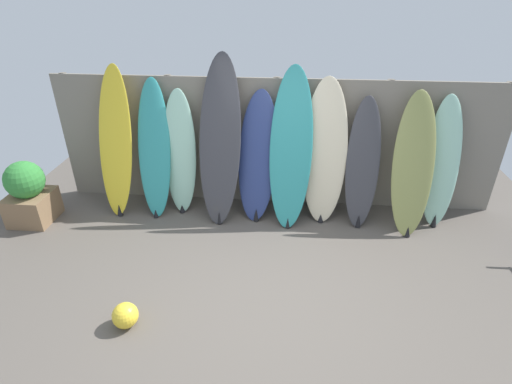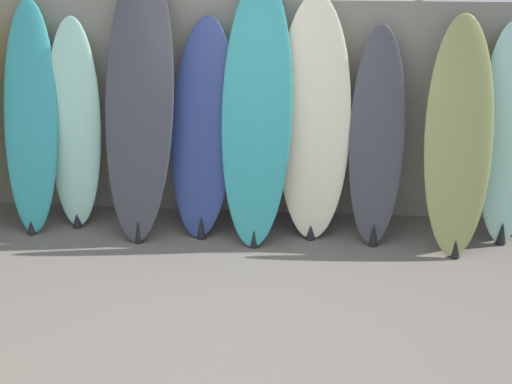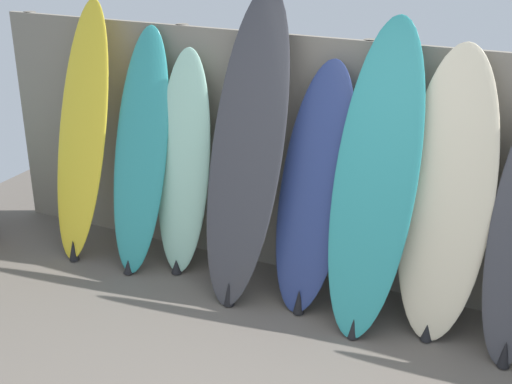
{
  "view_description": "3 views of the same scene",
  "coord_description": "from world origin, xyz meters",
  "px_view_note": "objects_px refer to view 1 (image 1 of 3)",
  "views": [
    {
      "loc": [
        0.19,
        -3.16,
        2.98
      ],
      "look_at": [
        -0.14,
        0.59,
        0.9
      ],
      "focal_mm": 28.0,
      "sensor_mm": 36.0,
      "label": 1
    },
    {
      "loc": [
        0.61,
        -3.71,
        2.49
      ],
      "look_at": [
        0.28,
        0.66,
        0.72
      ],
      "focal_mm": 50.0,
      "sensor_mm": 36.0,
      "label": 2
    },
    {
      "loc": [
        1.31,
        -2.55,
        2.68
      ],
      "look_at": [
        -0.34,
        0.99,
        1.05
      ],
      "focal_mm": 50.0,
      "sensor_mm": 36.0,
      "label": 3
    }
  ],
  "objects_px": {
    "surfboard_charcoal_3": "(220,143)",
    "surfboard_teal_5": "(291,150)",
    "beach_ball": "(125,315)",
    "planter_box": "(29,193)",
    "surfboard_olive_8": "(413,165)",
    "surfboard_charcoal_7": "(363,165)",
    "surfboard_yellow_0": "(115,144)",
    "surfboard_seafoam_2": "(180,154)",
    "surfboard_navy_4": "(258,159)",
    "surfboard_seafoam_9": "(442,164)",
    "surfboard_cream_6": "(325,153)",
    "surfboard_teal_1": "(154,150)"
  },
  "relations": [
    {
      "from": "surfboard_cream_6",
      "to": "surfboard_olive_8",
      "type": "height_order",
      "value": "surfboard_cream_6"
    },
    {
      "from": "surfboard_navy_4",
      "to": "surfboard_teal_5",
      "type": "bearing_deg",
      "value": -8.46
    },
    {
      "from": "surfboard_teal_5",
      "to": "surfboard_seafoam_9",
      "type": "xyz_separation_m",
      "value": [
        1.94,
        0.12,
        -0.16
      ]
    },
    {
      "from": "surfboard_charcoal_7",
      "to": "surfboard_yellow_0",
      "type": "bearing_deg",
      "value": 179.94
    },
    {
      "from": "surfboard_cream_6",
      "to": "surfboard_olive_8",
      "type": "distance_m",
      "value": 1.1
    },
    {
      "from": "surfboard_teal_1",
      "to": "surfboard_olive_8",
      "type": "relative_size",
      "value": 1.04
    },
    {
      "from": "surfboard_teal_1",
      "to": "surfboard_charcoal_3",
      "type": "xyz_separation_m",
      "value": [
        0.9,
        -0.05,
        0.15
      ]
    },
    {
      "from": "surfboard_yellow_0",
      "to": "surfboard_seafoam_2",
      "type": "xyz_separation_m",
      "value": [
        0.84,
        0.08,
        -0.14
      ]
    },
    {
      "from": "surfboard_yellow_0",
      "to": "surfboard_olive_8",
      "type": "height_order",
      "value": "surfboard_yellow_0"
    },
    {
      "from": "surfboard_seafoam_9",
      "to": "surfboard_charcoal_7",
      "type": "bearing_deg",
      "value": -175.74
    },
    {
      "from": "surfboard_teal_1",
      "to": "surfboard_charcoal_3",
      "type": "distance_m",
      "value": 0.92
    },
    {
      "from": "surfboard_charcoal_3",
      "to": "surfboard_teal_1",
      "type": "bearing_deg",
      "value": 176.96
    },
    {
      "from": "surfboard_teal_1",
      "to": "surfboard_navy_4",
      "type": "distance_m",
      "value": 1.39
    },
    {
      "from": "surfboard_seafoam_2",
      "to": "beach_ball",
      "type": "height_order",
      "value": "surfboard_seafoam_2"
    },
    {
      "from": "surfboard_yellow_0",
      "to": "surfboard_teal_5",
      "type": "height_order",
      "value": "surfboard_teal_5"
    },
    {
      "from": "beach_ball",
      "to": "surfboard_seafoam_9",
      "type": "bearing_deg",
      "value": 32.75
    },
    {
      "from": "surfboard_seafoam_9",
      "to": "planter_box",
      "type": "relative_size",
      "value": 1.96
    },
    {
      "from": "surfboard_olive_8",
      "to": "surfboard_charcoal_7",
      "type": "bearing_deg",
      "value": 171.55
    },
    {
      "from": "surfboard_cream_6",
      "to": "surfboard_seafoam_9",
      "type": "xyz_separation_m",
      "value": [
        1.5,
        0.03,
        -0.1
      ]
    },
    {
      "from": "surfboard_teal_1",
      "to": "planter_box",
      "type": "height_order",
      "value": "surfboard_teal_1"
    },
    {
      "from": "surfboard_charcoal_7",
      "to": "beach_ball",
      "type": "xyz_separation_m",
      "value": [
        -2.44,
        -2.14,
        -0.68
      ]
    },
    {
      "from": "surfboard_teal_5",
      "to": "planter_box",
      "type": "distance_m",
      "value": 3.51
    },
    {
      "from": "surfboard_teal_5",
      "to": "surfboard_olive_8",
      "type": "bearing_deg",
      "value": -1.62
    },
    {
      "from": "surfboard_yellow_0",
      "to": "planter_box",
      "type": "relative_size",
      "value": 2.3
    },
    {
      "from": "surfboard_olive_8",
      "to": "beach_ball",
      "type": "height_order",
      "value": "surfboard_olive_8"
    },
    {
      "from": "surfboard_navy_4",
      "to": "surfboard_cream_6",
      "type": "height_order",
      "value": "surfboard_cream_6"
    },
    {
      "from": "surfboard_seafoam_2",
      "to": "surfboard_olive_8",
      "type": "relative_size",
      "value": 0.96
    },
    {
      "from": "surfboard_charcoal_3",
      "to": "surfboard_olive_8",
      "type": "bearing_deg",
      "value": -1.67
    },
    {
      "from": "surfboard_charcoal_3",
      "to": "surfboard_navy_4",
      "type": "relative_size",
      "value": 1.26
    },
    {
      "from": "surfboard_seafoam_2",
      "to": "surfboard_olive_8",
      "type": "bearing_deg",
      "value": -3.36
    },
    {
      "from": "surfboard_charcoal_3",
      "to": "surfboard_teal_5",
      "type": "xyz_separation_m",
      "value": [
        0.92,
        -0.03,
        -0.06
      ]
    },
    {
      "from": "surfboard_seafoam_2",
      "to": "beach_ball",
      "type": "bearing_deg",
      "value": -90.52
    },
    {
      "from": "surfboard_teal_1",
      "to": "surfboard_seafoam_9",
      "type": "height_order",
      "value": "surfboard_teal_1"
    },
    {
      "from": "surfboard_charcoal_3",
      "to": "surfboard_yellow_0",
      "type": "bearing_deg",
      "value": 179.13
    },
    {
      "from": "surfboard_yellow_0",
      "to": "surfboard_cream_6",
      "type": "bearing_deg",
      "value": 0.93
    },
    {
      "from": "surfboard_teal_5",
      "to": "surfboard_charcoal_7",
      "type": "bearing_deg",
      "value": 2.82
    },
    {
      "from": "surfboard_seafoam_2",
      "to": "surfboard_olive_8",
      "type": "distance_m",
      "value": 3.03
    },
    {
      "from": "surfboard_yellow_0",
      "to": "surfboard_charcoal_3",
      "type": "distance_m",
      "value": 1.42
    },
    {
      "from": "surfboard_teal_1",
      "to": "surfboard_cream_6",
      "type": "relative_size",
      "value": 0.97
    },
    {
      "from": "beach_ball",
      "to": "planter_box",
      "type": "bearing_deg",
      "value": 138.57
    },
    {
      "from": "surfboard_charcoal_3",
      "to": "surfboard_teal_5",
      "type": "height_order",
      "value": "surfboard_charcoal_3"
    },
    {
      "from": "surfboard_seafoam_2",
      "to": "surfboard_navy_4",
      "type": "xyz_separation_m",
      "value": [
        1.06,
        -0.07,
        -0.0
      ]
    },
    {
      "from": "surfboard_yellow_0",
      "to": "surfboard_teal_1",
      "type": "bearing_deg",
      "value": 2.97
    },
    {
      "from": "surfboard_olive_8",
      "to": "surfboard_seafoam_9",
      "type": "distance_m",
      "value": 0.44
    },
    {
      "from": "surfboard_seafoam_9",
      "to": "beach_ball",
      "type": "height_order",
      "value": "surfboard_seafoam_9"
    },
    {
      "from": "surfboard_teal_1",
      "to": "surfboard_charcoal_3",
      "type": "relative_size",
      "value": 0.85
    },
    {
      "from": "surfboard_cream_6",
      "to": "surfboard_charcoal_7",
      "type": "bearing_deg",
      "value": -5.64
    },
    {
      "from": "surfboard_seafoam_2",
      "to": "surfboard_navy_4",
      "type": "height_order",
      "value": "surfboard_navy_4"
    },
    {
      "from": "surfboard_yellow_0",
      "to": "surfboard_teal_1",
      "type": "relative_size",
      "value": 1.09
    },
    {
      "from": "surfboard_yellow_0",
      "to": "surfboard_navy_4",
      "type": "bearing_deg",
      "value": 0.45
    }
  ]
}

